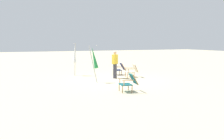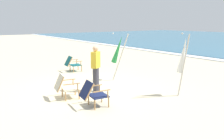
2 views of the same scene
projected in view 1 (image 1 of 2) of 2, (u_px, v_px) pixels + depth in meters
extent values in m
plane|color=beige|center=(117.00, 80.00, 12.58)|extent=(80.00, 80.00, 0.00)
cube|color=beige|center=(130.00, 72.00, 13.44)|extent=(0.61, 0.58, 0.04)
cube|color=beige|center=(135.00, 68.00, 13.48)|extent=(0.53, 0.34, 0.49)
cylinder|color=#AD7F4C|center=(127.00, 75.00, 13.20)|extent=(0.04, 0.04, 0.32)
cylinder|color=#AD7F4C|center=(125.00, 74.00, 13.65)|extent=(0.04, 0.04, 0.32)
cylinder|color=#AD7F4C|center=(134.00, 75.00, 13.27)|extent=(0.04, 0.04, 0.32)
cylinder|color=#AD7F4C|center=(132.00, 74.00, 13.73)|extent=(0.04, 0.04, 0.32)
cube|color=#AD7F4C|center=(131.00, 69.00, 13.14)|extent=(0.14, 0.52, 0.02)
cylinder|color=#AD7F4C|center=(128.00, 71.00, 13.12)|extent=(0.04, 0.04, 0.22)
cube|color=#AD7F4C|center=(129.00, 68.00, 13.69)|extent=(0.14, 0.52, 0.02)
cylinder|color=#AD7F4C|center=(126.00, 70.00, 13.67)|extent=(0.04, 0.04, 0.22)
cylinder|color=#AD7F4C|center=(136.00, 69.00, 13.23)|extent=(0.09, 0.26, 0.49)
cylinder|color=#AD7F4C|center=(134.00, 68.00, 13.72)|extent=(0.09, 0.26, 0.49)
cube|color=#196066|center=(125.00, 84.00, 9.50)|extent=(0.57, 0.53, 0.04)
cube|color=#196066|center=(133.00, 79.00, 9.57)|extent=(0.52, 0.34, 0.47)
cylinder|color=#AD7F4C|center=(122.00, 89.00, 9.24)|extent=(0.04, 0.04, 0.32)
cylinder|color=#AD7F4C|center=(119.00, 87.00, 9.68)|extent=(0.04, 0.04, 0.32)
cylinder|color=#AD7F4C|center=(132.00, 89.00, 9.36)|extent=(0.04, 0.04, 0.32)
cylinder|color=#AD7F4C|center=(128.00, 87.00, 9.80)|extent=(0.04, 0.04, 0.32)
cube|color=#AD7F4C|center=(128.00, 80.00, 9.21)|extent=(0.09, 0.53, 0.02)
cylinder|color=#AD7F4C|center=(124.00, 83.00, 9.17)|extent=(0.04, 0.04, 0.22)
cube|color=#AD7F4C|center=(124.00, 78.00, 9.74)|extent=(0.09, 0.53, 0.02)
cylinder|color=#AD7F4C|center=(120.00, 81.00, 9.71)|extent=(0.04, 0.04, 0.22)
cylinder|color=#AD7F4C|center=(136.00, 80.00, 9.33)|extent=(0.07, 0.29, 0.47)
cylinder|color=#AD7F4C|center=(131.00, 78.00, 9.82)|extent=(0.07, 0.29, 0.47)
cube|color=#19234C|center=(117.00, 70.00, 14.34)|extent=(0.58, 0.55, 0.04)
cube|color=#19234C|center=(123.00, 67.00, 14.40)|extent=(0.53, 0.36, 0.47)
cylinder|color=#AD7F4C|center=(115.00, 73.00, 14.08)|extent=(0.04, 0.04, 0.32)
cylinder|color=#AD7F4C|center=(113.00, 72.00, 14.54)|extent=(0.04, 0.04, 0.32)
cylinder|color=#AD7F4C|center=(121.00, 73.00, 14.19)|extent=(0.04, 0.04, 0.32)
cylinder|color=#AD7F4C|center=(119.00, 72.00, 14.64)|extent=(0.04, 0.04, 0.32)
cube|color=#AD7F4C|center=(119.00, 67.00, 14.05)|extent=(0.11, 0.53, 0.02)
cylinder|color=#AD7F4C|center=(116.00, 69.00, 14.02)|extent=(0.04, 0.04, 0.22)
cube|color=#AD7F4C|center=(116.00, 66.00, 14.59)|extent=(0.11, 0.53, 0.02)
cylinder|color=#AD7F4C|center=(114.00, 68.00, 14.56)|extent=(0.04, 0.04, 0.22)
cylinder|color=#AD7F4C|center=(124.00, 67.00, 14.16)|extent=(0.08, 0.30, 0.47)
cylinder|color=#AD7F4C|center=(122.00, 66.00, 14.65)|extent=(0.08, 0.30, 0.47)
cylinder|color=#B7B2A8|center=(93.00, 64.00, 11.80)|extent=(0.76, 0.27, 1.98)
cone|color=#23843D|center=(94.00, 58.00, 11.66)|extent=(0.65, 0.39, 1.16)
sphere|color=#B7B2A8|center=(97.00, 46.00, 11.39)|extent=(0.06, 0.06, 0.06)
cylinder|color=#B7B2A8|center=(75.00, 59.00, 14.20)|extent=(0.44, 0.24, 2.07)
cone|color=white|center=(75.00, 54.00, 14.08)|extent=(0.50, 0.39, 1.18)
sphere|color=#B7B2A8|center=(74.00, 44.00, 13.86)|extent=(0.06, 0.06, 0.06)
cylinder|color=#383842|center=(115.00, 71.00, 12.98)|extent=(0.22, 0.22, 0.86)
cube|color=gold|center=(115.00, 59.00, 12.89)|extent=(0.35, 0.39, 0.56)
sphere|color=tan|center=(115.00, 53.00, 12.84)|extent=(0.20, 0.20, 0.20)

